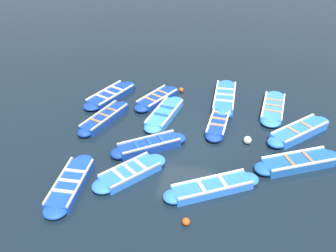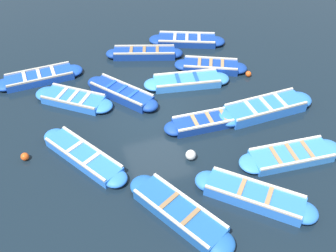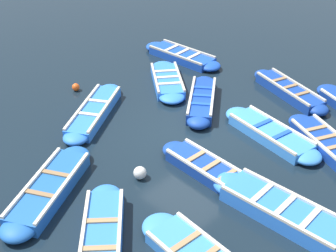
# 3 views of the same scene
# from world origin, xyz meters

# --- Properties ---
(ground_plane) EXTENTS (120.00, 120.00, 0.00)m
(ground_plane) POSITION_xyz_m (0.00, 0.00, 0.00)
(ground_plane) COLOR black
(boat_tucked) EXTENTS (3.73, 1.50, 0.38)m
(boat_tucked) POSITION_xyz_m (1.83, 1.45, 0.16)
(boat_tucked) COLOR #3884E0
(boat_tucked) RESTS_ON ground
(boat_bow_out) EXTENTS (3.50, 0.97, 0.38)m
(boat_bow_out) POSITION_xyz_m (1.66, -1.22, 0.16)
(boat_bow_out) COLOR navy
(boat_bow_out) RESTS_ON ground
(boat_stern_in) EXTENTS (3.72, 1.07, 0.37)m
(boat_stern_in) POSITION_xyz_m (-3.97, 3.83, 0.16)
(boat_stern_in) COLOR #1947B7
(boat_stern_in) RESTS_ON ground
(boat_outer_right) EXTENTS (2.61, 3.70, 0.38)m
(boat_outer_right) POSITION_xyz_m (-3.05, -1.44, 0.16)
(boat_outer_right) COLOR blue
(boat_outer_right) RESTS_ON ground
(boat_end_of_row) EXTENTS (3.23, 2.12, 0.39)m
(boat_end_of_row) POSITION_xyz_m (3.24, 2.17, 0.17)
(boat_end_of_row) COLOR navy
(boat_end_of_row) RESTS_ON ground
(boat_drifting) EXTENTS (3.59, 1.79, 0.41)m
(boat_drifting) POSITION_xyz_m (0.80, 4.19, 0.18)
(boat_drifting) COLOR navy
(boat_drifting) RESTS_ON ground
(boat_centre) EXTENTS (3.16, 2.78, 0.37)m
(boat_centre) POSITION_xyz_m (-2.85, 1.81, 0.15)
(boat_centre) COLOR blue
(boat_centre) RESTS_ON ground
(boat_alongside) EXTENTS (2.63, 3.23, 0.44)m
(boat_alongside) POSITION_xyz_m (-0.96, 1.52, 0.19)
(boat_alongside) COLOR navy
(boat_alongside) RESTS_ON ground
(boat_mid_row) EXTENTS (4.07, 1.09, 0.46)m
(boat_mid_row) POSITION_xyz_m (3.98, -1.28, 0.20)
(boat_mid_row) COLOR blue
(boat_mid_row) RESTS_ON ground
(boat_outer_left) EXTENTS (2.53, 3.79, 0.42)m
(boat_outer_left) POSITION_xyz_m (-0.83, -4.67, 0.18)
(boat_outer_left) COLOR #1E59AD
(boat_outer_left) RESTS_ON ground
(boat_inner_gap) EXTENTS (3.32, 3.20, 0.45)m
(boat_inner_gap) POSITION_xyz_m (1.52, -4.88, 0.19)
(boat_inner_gap) COLOR blue
(boat_inner_gap) RESTS_ON ground
(buoy_orange_near) EXTENTS (0.36, 0.36, 0.36)m
(buoy_orange_near) POSITION_xyz_m (0.36, -2.61, 0.18)
(buoy_orange_near) COLOR silver
(buoy_orange_near) RESTS_ON ground
(buoy_white_drifting) EXTENTS (0.27, 0.27, 0.27)m
(buoy_white_drifting) POSITION_xyz_m (-4.92, -0.77, 0.14)
(buoy_white_drifting) COLOR #E05119
(buoy_white_drifting) RESTS_ON ground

